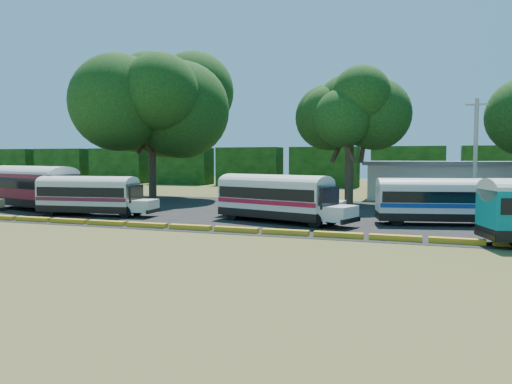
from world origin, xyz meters
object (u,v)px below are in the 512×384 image
(bus_red, at_px, (34,185))
(tree_west, at_px, (151,98))
(bus_cream_west, at_px, (90,193))
(bus_white_red, at_px, (277,195))

(bus_red, bearing_deg, tree_west, 90.14)
(bus_cream_west, distance_m, bus_white_red, 14.36)
(bus_red, xyz_separation_m, tree_west, (3.47, 12.89, 8.45))
(bus_red, bearing_deg, bus_cream_west, 0.30)
(bus_cream_west, relative_size, tree_west, 0.61)
(bus_cream_west, xyz_separation_m, tree_west, (-3.59, 14.76, 8.87))
(bus_red, relative_size, tree_west, 0.75)
(bus_white_red, bearing_deg, tree_west, 160.04)
(bus_red, distance_m, bus_white_red, 21.39)
(bus_cream_west, bearing_deg, tree_west, 97.02)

